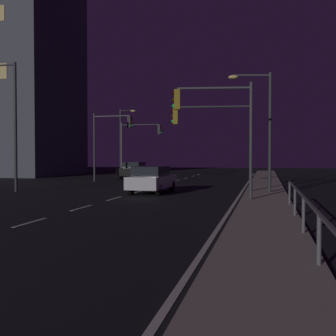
% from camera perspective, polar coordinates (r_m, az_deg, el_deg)
% --- Properties ---
extents(ground_plane, '(112.00, 112.00, 0.00)m').
position_cam_1_polar(ground_plane, '(22.50, -6.66, -3.93)').
color(ground_plane, black).
rests_on(ground_plane, ground).
extents(sidewalk_right, '(2.27, 77.00, 0.14)m').
position_cam_1_polar(sidewalk_right, '(21.21, 12.82, -4.11)').
color(sidewalk_right, '#9E937F').
rests_on(sidewalk_right, ground).
extents(lane_markings_center, '(0.14, 50.00, 0.01)m').
position_cam_1_polar(lane_markings_center, '(25.81, -4.06, -3.19)').
color(lane_markings_center, silver).
rests_on(lane_markings_center, ground).
extents(lane_edge_line, '(0.14, 53.00, 0.01)m').
position_cam_1_polar(lane_edge_line, '(26.23, 9.79, -3.13)').
color(lane_edge_line, silver).
rests_on(lane_edge_line, ground).
extents(car, '(2.02, 4.48, 1.57)m').
position_cam_1_polar(car, '(24.88, -2.15, -1.48)').
color(car, silver).
rests_on(car, ground).
extents(car_oncoming, '(1.84, 4.41, 1.57)m').
position_cam_1_polar(car_oncoming, '(40.98, -4.58, -0.24)').
color(car_oncoming, black).
rests_on(car_oncoming, ground).
extents(traffic_light_overhead_east, '(3.76, 0.74, 5.47)m').
position_cam_1_polar(traffic_light_overhead_east, '(20.47, 6.50, 6.69)').
color(traffic_light_overhead_east, '#38383D').
rests_on(traffic_light_overhead_east, sidewalk_right).
extents(traffic_light_far_left, '(4.34, 0.41, 5.53)m').
position_cam_1_polar(traffic_light_far_left, '(43.47, -3.92, 3.95)').
color(traffic_light_far_left, '#4C4C51').
rests_on(traffic_light_far_left, ground).
extents(traffic_light_near_left, '(4.68, 0.73, 5.13)m').
position_cam_1_polar(traffic_light_near_left, '(25.19, 6.23, 5.33)').
color(traffic_light_near_left, '#2D3033').
rests_on(traffic_light_near_left, sidewalk_right).
extents(traffic_light_mid_left, '(3.48, 0.40, 5.70)m').
position_cam_1_polar(traffic_light_mid_left, '(36.10, -7.71, 4.50)').
color(traffic_light_mid_left, '#38383D').
rests_on(traffic_light_mid_left, ground).
extents(street_lamp_corner, '(2.40, 0.69, 6.68)m').
position_cam_1_polar(street_lamp_corner, '(24.76, 12.43, 6.38)').
color(street_lamp_corner, '#2D3033').
rests_on(street_lamp_corner, sidewalk_right).
extents(street_lamp_mid_block, '(2.32, 0.36, 7.76)m').
position_cam_1_polar(street_lamp_mid_block, '(27.62, -20.21, 6.70)').
color(street_lamp_mid_block, '#2D3033').
rests_on(street_lamp_mid_block, ground).
extents(street_lamp_median, '(1.89, 0.73, 6.96)m').
position_cam_1_polar(street_lamp_median, '(44.67, -6.00, 4.25)').
color(street_lamp_median, '#2D3033').
rests_on(street_lamp_median, ground).
extents(barrier_fence, '(0.09, 17.17, 0.98)m').
position_cam_1_polar(barrier_fence, '(10.28, 18.34, -5.71)').
color(barrier_fence, '#59595E').
rests_on(barrier_fence, sidewalk_right).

